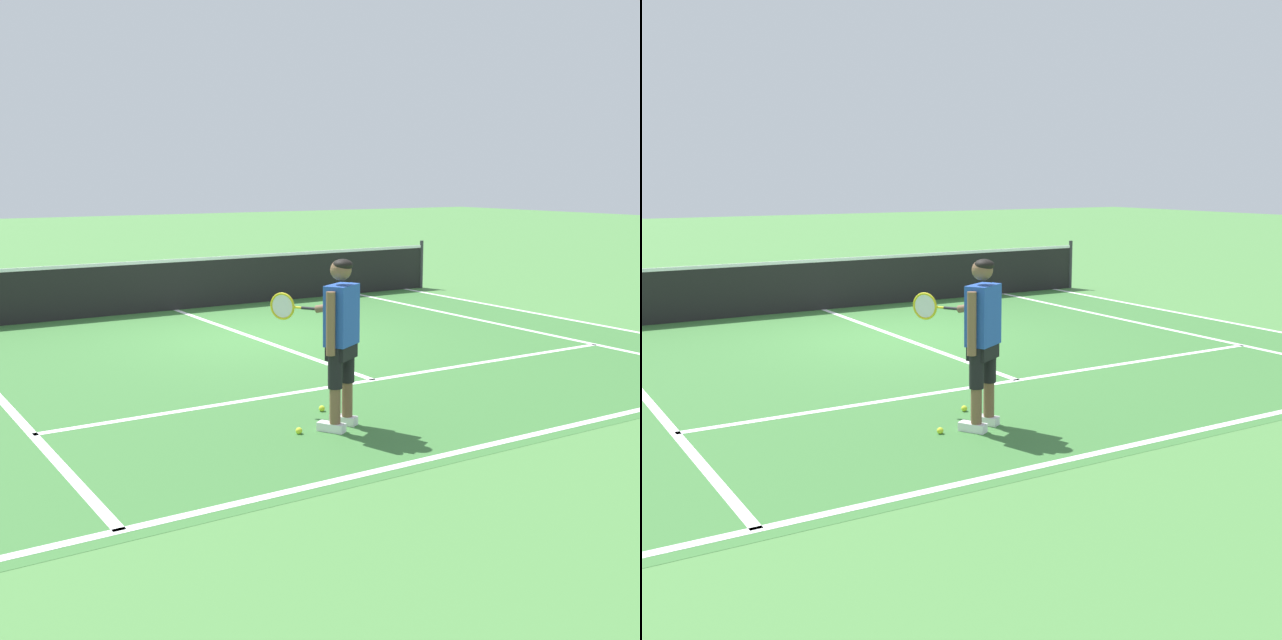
# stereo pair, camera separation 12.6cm
# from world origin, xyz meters

# --- Properties ---
(ground_plane) EXTENTS (80.00, 80.00, 0.00)m
(ground_plane) POSITION_xyz_m (0.00, 0.00, 0.00)
(ground_plane) COLOR #477F3D
(court_inner_surface) EXTENTS (10.98, 9.41, 0.00)m
(court_inner_surface) POSITION_xyz_m (0.00, -1.44, 0.00)
(court_inner_surface) COLOR #387033
(court_inner_surface) RESTS_ON ground
(line_baseline) EXTENTS (10.98, 0.10, 0.01)m
(line_baseline) POSITION_xyz_m (0.00, -5.95, 0.00)
(line_baseline) COLOR white
(line_baseline) RESTS_ON ground
(line_service) EXTENTS (8.23, 0.10, 0.01)m
(line_service) POSITION_xyz_m (0.00, -3.33, 0.00)
(line_service) COLOR white
(line_service) RESTS_ON ground
(line_centre_service) EXTENTS (0.10, 6.40, 0.01)m
(line_centre_service) POSITION_xyz_m (0.00, -0.13, 0.00)
(line_centre_service) COLOR white
(line_centre_service) RESTS_ON ground
(line_singles_right) EXTENTS (0.10, 9.01, 0.01)m
(line_singles_right) POSITION_xyz_m (4.12, -1.44, 0.00)
(line_singles_right) COLOR white
(line_singles_right) RESTS_ON ground
(line_doubles_right) EXTENTS (0.10, 9.01, 0.01)m
(line_doubles_right) POSITION_xyz_m (5.49, -1.44, 0.00)
(line_doubles_right) COLOR white
(line_doubles_right) RESTS_ON ground
(tennis_net) EXTENTS (11.96, 0.08, 1.07)m
(tennis_net) POSITION_xyz_m (0.00, 3.07, 0.50)
(tennis_net) COLOR #333338
(tennis_net) RESTS_ON ground
(tennis_player) EXTENTS (0.55, 1.22, 1.71)m
(tennis_player) POSITION_xyz_m (-1.44, -4.73, 0.99)
(tennis_player) COLOR white
(tennis_player) RESTS_ON ground
(tennis_ball_near_feet) EXTENTS (0.07, 0.07, 0.07)m
(tennis_ball_near_feet) POSITION_xyz_m (-1.27, -4.15, 0.03)
(tennis_ball_near_feet) COLOR #CCE02D
(tennis_ball_near_feet) RESTS_ON ground
(tennis_ball_by_baseline) EXTENTS (0.07, 0.07, 0.07)m
(tennis_ball_by_baseline) POSITION_xyz_m (-1.88, -4.69, 0.03)
(tennis_ball_by_baseline) COLOR #CCE02D
(tennis_ball_by_baseline) RESTS_ON ground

